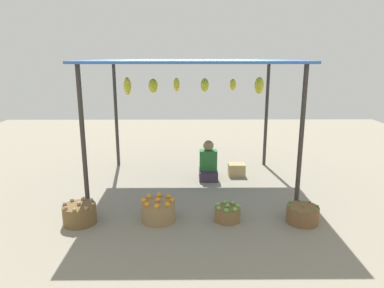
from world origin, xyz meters
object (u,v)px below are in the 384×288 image
object	(u,v)px
vendor_person	(208,164)
basket_oranges	(158,210)
basket_potatoes	(80,214)
wooden_crate_near_vendor	(236,169)
basket_green_apples	(227,213)
basket_green_chilies	(302,214)

from	to	relation	value
vendor_person	basket_oranges	size ratio (longest dim) A/B	1.54
basket_potatoes	wooden_crate_near_vendor	xyz separation A→B (m)	(2.58, 2.12, -0.02)
basket_potatoes	basket_green_apples	distance (m)	2.17
basket_green_apples	basket_green_chilies	distance (m)	1.10
basket_oranges	wooden_crate_near_vendor	size ratio (longest dim) A/B	1.51
basket_potatoes	basket_green_chilies	size ratio (longest dim) A/B	1.03
basket_green_apples	wooden_crate_near_vendor	world-z (taller)	basket_green_apples
vendor_person	basket_oranges	world-z (taller)	vendor_person
vendor_person	basket_green_chilies	size ratio (longest dim) A/B	1.67
vendor_person	basket_potatoes	bearing A→B (deg)	-135.89
vendor_person	basket_oranges	xyz separation A→B (m)	(-0.84, -1.84, -0.14)
basket_potatoes	wooden_crate_near_vendor	bearing A→B (deg)	39.41
basket_green_chilies	wooden_crate_near_vendor	size ratio (longest dim) A/B	1.40
basket_green_chilies	wooden_crate_near_vendor	bearing A→B (deg)	108.23
vendor_person	wooden_crate_near_vendor	world-z (taller)	vendor_person
vendor_person	wooden_crate_near_vendor	size ratio (longest dim) A/B	2.34
wooden_crate_near_vendor	basket_green_chilies	bearing A→B (deg)	-71.77
basket_potatoes	basket_green_chilies	world-z (taller)	basket_potatoes
basket_green_apples	wooden_crate_near_vendor	size ratio (longest dim) A/B	1.15
basket_oranges	basket_green_chilies	bearing A→B (deg)	-2.25
basket_oranges	basket_green_apples	size ratio (longest dim) A/B	1.32
basket_oranges	basket_green_apples	world-z (taller)	basket_oranges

